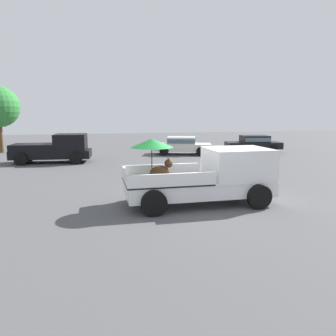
% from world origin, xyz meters
% --- Properties ---
extents(ground_plane, '(80.00, 80.00, 0.00)m').
position_xyz_m(ground_plane, '(0.00, 0.00, 0.00)').
color(ground_plane, '#4C4C4F').
extents(pickup_truck_main, '(5.05, 2.25, 2.28)m').
position_xyz_m(pickup_truck_main, '(0.39, -0.00, 0.98)').
color(pickup_truck_main, black).
rests_on(pickup_truck_main, ground).
extents(pickup_truck_red, '(4.93, 2.48, 1.80)m').
position_xyz_m(pickup_truck_red, '(-5.97, 10.97, 0.87)').
color(pickup_truck_red, black).
rests_on(pickup_truck_red, ground).
extents(parked_sedan_near, '(4.51, 2.46, 1.33)m').
position_xyz_m(parked_sedan_near, '(8.97, 13.31, 0.74)').
color(parked_sedan_near, black).
rests_on(parked_sedan_near, ground).
extents(parked_sedan_far, '(4.62, 2.91, 1.33)m').
position_xyz_m(parked_sedan_far, '(2.96, 13.17, 0.74)').
color(parked_sedan_far, black).
rests_on(parked_sedan_far, ground).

